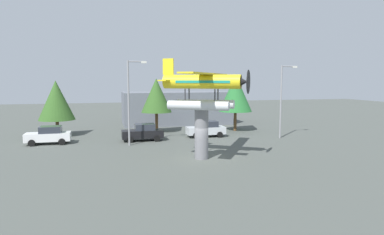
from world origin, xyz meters
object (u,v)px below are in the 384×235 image
object	(u,v)px
storefront_building	(176,108)
tree_center_back	(236,93)
car_near_white	(49,135)
streetlight_primary	(131,97)
car_mid_black	(143,132)
car_far_silver	(206,129)
tree_east	(156,95)
streetlight_secondary	(283,96)
tree_west	(56,100)
floatplane_monument	(203,88)
display_pedestal	(201,134)

from	to	relation	value
storefront_building	tree_center_back	size ratio (longest dim) A/B	2.18
car_near_white	streetlight_primary	bearing A→B (deg)	160.77
car_mid_black	storefront_building	xyz separation A→B (m)	(6.18, 12.79, 1.40)
car_near_white	car_far_silver	bearing A→B (deg)	-179.34
tree_east	streetlight_secondary	bearing A→B (deg)	-29.84
tree_west	tree_east	world-z (taller)	tree_east
floatplane_monument	tree_west	world-z (taller)	floatplane_monument
display_pedestal	car_near_white	xyz separation A→B (m)	(-12.80, 9.71, -1.11)
tree_west	tree_east	size ratio (longest dim) A/B	0.96
car_far_silver	tree_east	distance (m)	7.51
streetlight_primary	storefront_building	xyz separation A→B (m)	(7.56, 15.01, -2.41)
car_far_silver	tree_east	size ratio (longest dim) A/B	0.65
floatplane_monument	tree_west	distance (m)	19.52
tree_west	storefront_building	bearing A→B (deg)	25.84
tree_center_back	storefront_building	bearing A→B (deg)	122.81
streetlight_primary	streetlight_secondary	xyz separation A→B (m)	(16.16, 0.21, -0.15)
tree_east	display_pedestal	bearing A→B (deg)	-84.40
floatplane_monument	streetlight_secondary	bearing A→B (deg)	65.60
car_far_silver	tree_west	world-z (taller)	tree_west
car_far_silver	streetlight_primary	world-z (taller)	streetlight_primary
car_near_white	tree_west	bearing A→B (deg)	-92.37
display_pedestal	streetlight_primary	world-z (taller)	streetlight_primary
floatplane_monument	streetlight_primary	world-z (taller)	streetlight_primary
floatplane_monument	tree_west	size ratio (longest dim) A/B	1.51
floatplane_monument	storefront_building	bearing A→B (deg)	115.93
display_pedestal	tree_west	size ratio (longest dim) A/B	0.64
streetlight_secondary	tree_west	bearing A→B (deg)	162.57
tree_center_back	streetlight_primary	bearing A→B (deg)	-154.48
car_mid_black	streetlight_primary	size ratio (longest dim) A/B	0.52
display_pedestal	car_near_white	size ratio (longest dim) A/B	0.95
display_pedestal	tree_west	world-z (taller)	tree_west
storefront_building	tree_center_back	xyz separation A→B (m)	(5.62, -8.72, 2.36)
floatplane_monument	streetlight_primary	distance (m)	8.77
car_near_white	car_mid_black	size ratio (longest dim) A/B	1.00
car_near_white	streetlight_primary	xyz separation A→B (m)	(7.80, -2.72, 3.81)
tree_east	tree_center_back	size ratio (longest dim) A/B	0.94
car_far_silver	tree_west	xyz separation A→B (m)	(-16.01, 4.76, 3.13)
display_pedestal	tree_west	distance (m)	19.43
storefront_building	tree_center_back	world-z (taller)	tree_center_back
display_pedestal	streetlight_primary	distance (m)	9.01
display_pedestal	storefront_building	size ratio (longest dim) A/B	0.27
floatplane_monument	streetlight_primary	xyz separation A→B (m)	(-5.11, 7.06, -0.97)
tree_west	car_mid_black	bearing A→B (deg)	-31.26
floatplane_monument	car_mid_black	size ratio (longest dim) A/B	2.23
streetlight_secondary	tree_center_back	distance (m)	6.78
car_near_white	storefront_building	xyz separation A→B (m)	(15.36, 12.29, 1.40)
streetlight_primary	tree_east	size ratio (longest dim) A/B	1.25
car_near_white	car_mid_black	world-z (taller)	same
streetlight_primary	tree_east	bearing A→B (deg)	64.23
display_pedestal	floatplane_monument	world-z (taller)	floatplane_monument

